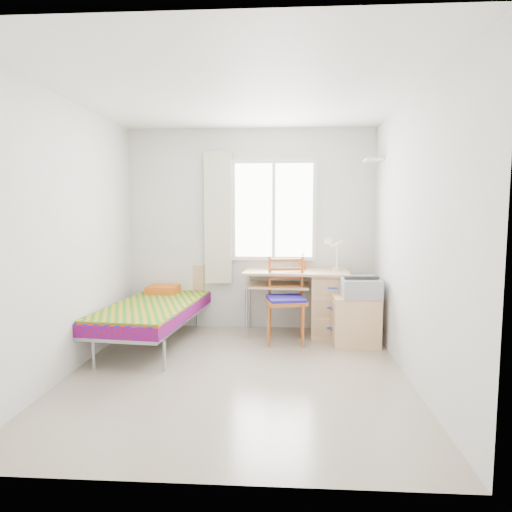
# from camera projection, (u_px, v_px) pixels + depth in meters

# --- Properties ---
(floor) EXTENTS (3.50, 3.50, 0.00)m
(floor) POSITION_uv_depth(u_px,v_px,m) (237.00, 374.00, 4.36)
(floor) COLOR #BCAD93
(floor) RESTS_ON ground
(ceiling) EXTENTS (3.50, 3.50, 0.00)m
(ceiling) POSITION_uv_depth(u_px,v_px,m) (236.00, 94.00, 4.09)
(ceiling) COLOR white
(ceiling) RESTS_ON wall_back
(wall_back) EXTENTS (3.20, 0.00, 3.20)m
(wall_back) POSITION_uv_depth(u_px,v_px,m) (251.00, 230.00, 5.96)
(wall_back) COLOR silver
(wall_back) RESTS_ON ground
(wall_left) EXTENTS (0.00, 3.50, 3.50)m
(wall_left) POSITION_uv_depth(u_px,v_px,m) (69.00, 238.00, 4.32)
(wall_left) COLOR silver
(wall_left) RESTS_ON ground
(wall_right) EXTENTS (0.00, 3.50, 3.50)m
(wall_right) POSITION_uv_depth(u_px,v_px,m) (413.00, 239.00, 4.12)
(wall_right) COLOR silver
(wall_right) RESTS_ON ground
(window) EXTENTS (1.10, 0.04, 1.30)m
(window) POSITION_uv_depth(u_px,v_px,m) (274.00, 210.00, 5.89)
(window) COLOR white
(window) RESTS_ON wall_back
(curtain) EXTENTS (0.35, 0.05, 1.70)m
(curtain) POSITION_uv_depth(u_px,v_px,m) (218.00, 218.00, 5.90)
(curtain) COLOR beige
(curtain) RESTS_ON wall_back
(floating_shelf) EXTENTS (0.20, 0.32, 0.03)m
(floating_shelf) POSITION_uv_depth(u_px,v_px,m) (373.00, 160.00, 5.43)
(floating_shelf) COLOR white
(floating_shelf) RESTS_ON wall_right
(bed) EXTENTS (1.08, 1.99, 0.83)m
(bed) POSITION_uv_depth(u_px,v_px,m) (155.00, 309.00, 5.34)
(bed) COLOR #979A9F
(bed) RESTS_ON floor
(desk) EXTENTS (1.32, 0.67, 0.80)m
(desk) POSITION_uv_depth(u_px,v_px,m) (324.00, 300.00, 5.68)
(desk) COLOR tan
(desk) RESTS_ON floor
(chair) EXTENTS (0.51, 0.51, 1.01)m
(chair) POSITION_uv_depth(u_px,v_px,m) (286.00, 294.00, 5.38)
(chair) COLOR #9A591D
(chair) RESTS_ON floor
(cabinet) EXTENTS (0.54, 0.48, 0.57)m
(cabinet) POSITION_uv_depth(u_px,v_px,m) (355.00, 320.00, 5.29)
(cabinet) COLOR tan
(cabinet) RESTS_ON floor
(printer) EXTENTS (0.45, 0.52, 0.22)m
(printer) POSITION_uv_depth(u_px,v_px,m) (360.00, 286.00, 5.25)
(printer) COLOR #9C9FA4
(printer) RESTS_ON cabinet
(laptop) EXTENTS (0.39, 0.31, 0.03)m
(laptop) POSITION_uv_depth(u_px,v_px,m) (286.00, 269.00, 5.74)
(laptop) COLOR black
(laptop) RESTS_ON desk
(pen_cup) EXTENTS (0.10, 0.10, 0.12)m
(pen_cup) POSITION_uv_depth(u_px,v_px,m) (302.00, 265.00, 5.81)
(pen_cup) COLOR orange
(pen_cup) RESTS_ON desk
(task_lamp) EXTENTS (0.23, 0.33, 0.43)m
(task_lamp) POSITION_uv_depth(u_px,v_px,m) (333.00, 250.00, 5.57)
(task_lamp) COLOR white
(task_lamp) RESTS_ON desk
(book) EXTENTS (0.20, 0.27, 0.02)m
(book) POSITION_uv_depth(u_px,v_px,m) (278.00, 288.00, 5.71)
(book) COLOR gray
(book) RESTS_ON desk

